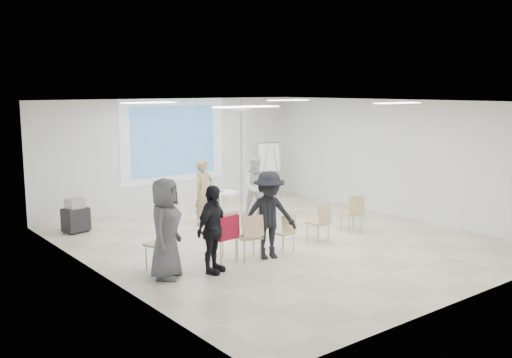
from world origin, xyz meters
TOP-DOWN VIEW (x-y plane):
  - floor at (0.00, 0.00)m, footprint 8.00×9.00m
  - ceiling at (0.00, 0.00)m, footprint 8.00×9.00m
  - wall_back at (0.00, 4.55)m, footprint 8.00×0.10m
  - wall_left at (-4.05, 0.00)m, footprint 0.10×9.00m
  - wall_right at (4.05, 0.00)m, footprint 0.10×9.00m
  - projection_halo at (0.00, 4.49)m, footprint 3.20×0.01m
  - projection_image at (0.00, 4.47)m, footprint 2.60×0.01m
  - pedestal_table at (0.06, 2.12)m, footprint 0.77×0.77m
  - player_left at (-0.51, 2.19)m, footprint 0.73×0.57m
  - player_right at (1.10, 2.19)m, footprint 1.05×1.00m
  - controller_left at (-0.33, 2.44)m, footprint 0.06×0.13m
  - controller_right at (0.92, 2.44)m, footprint 0.11×0.14m
  - chair_far_left at (-2.99, -0.30)m, footprint 0.57×0.59m
  - chair_left_mid at (-1.88, -0.65)m, footprint 0.52×0.55m
  - chair_left_inner at (-1.39, -0.82)m, footprint 0.52×0.54m
  - chair_center at (-0.49, -0.80)m, footprint 0.38×0.41m
  - chair_right_inner at (0.59, -0.69)m, footprint 0.42×0.45m
  - chair_right_far at (1.76, -0.56)m, footprint 0.51×0.53m
  - red_jacket at (-1.89, -0.79)m, footprint 0.48×0.16m
  - laptop at (-1.37, -0.72)m, footprint 0.38×0.31m
  - audience_left at (-2.37, -0.98)m, footprint 1.24×1.05m
  - audience_mid at (-1.01, -0.90)m, footprint 1.40×1.03m
  - audience_outer at (-3.16, -0.71)m, footprint 1.14×1.12m
  - flipchart_easel at (2.78, 3.73)m, footprint 0.71×0.56m
  - av_cart at (-3.24, 3.39)m, footprint 0.61×0.52m
  - ceiling_projector at (0.10, 1.49)m, footprint 0.30×0.25m
  - fluor_panel_nw at (-2.00, 2.00)m, footprint 1.20×0.30m
  - fluor_panel_ne at (2.00, 2.00)m, footprint 1.20×0.30m
  - fluor_panel_sw at (-2.00, -1.50)m, footprint 1.20×0.30m
  - fluor_panel_se at (2.00, -1.50)m, footprint 1.20×0.30m

SIDE VIEW (x-z plane):
  - floor at x=0.00m, z-range -0.10..0.00m
  - av_cart at x=-3.24m, z-range -0.03..0.76m
  - pedestal_table at x=0.06m, z-range 0.04..0.83m
  - chair_center at x=-0.49m, z-range 0.07..0.87m
  - laptop at x=-1.37m, z-range 0.47..0.50m
  - chair_right_inner at x=0.59m, z-range 0.08..0.91m
  - chair_right_far at x=1.76m, z-range 0.08..0.97m
  - chair_left_inner at x=-1.39m, z-range 0.08..0.99m
  - chair_far_left at x=-2.99m, z-range 0.09..1.04m
  - chair_left_mid at x=-1.88m, z-range 0.09..1.09m
  - red_jacket at x=-1.89m, z-range 0.50..0.94m
  - player_right at x=1.10m, z-range 0.00..1.72m
  - player_left at x=-0.51m, z-range 0.00..1.81m
  - audience_left at x=-2.37m, z-range 0.00..1.83m
  - audience_mid at x=-1.01m, z-range 0.00..1.94m
  - audience_outer at x=-3.16m, z-range 0.00..1.98m
  - controller_right at x=0.92m, z-range 1.14..1.18m
  - controller_left at x=-0.33m, z-range 1.17..1.22m
  - flipchart_easel at x=2.78m, z-range 0.41..2.14m
  - wall_back at x=0.00m, z-range 0.00..3.00m
  - wall_left at x=-4.05m, z-range 0.00..3.00m
  - wall_right at x=4.05m, z-range 0.00..3.00m
  - projection_halo at x=0.00m, z-range 0.70..3.00m
  - projection_image at x=0.00m, z-range 0.90..2.80m
  - ceiling_projector at x=0.10m, z-range 1.19..4.19m
  - fluor_panel_nw at x=-2.00m, z-range 2.96..2.98m
  - fluor_panel_ne at x=2.00m, z-range 2.96..2.98m
  - fluor_panel_sw at x=-2.00m, z-range 2.96..2.98m
  - fluor_panel_se at x=2.00m, z-range 2.96..2.98m
  - ceiling at x=0.00m, z-range 3.00..3.10m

